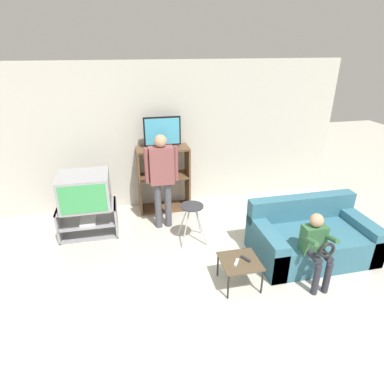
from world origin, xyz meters
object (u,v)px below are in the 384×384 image
tv_stand (88,220)px  snack_table (240,263)px  television_flat (162,133)px  person_standing_adult (162,173)px  television_main (85,191)px  couch (311,238)px  remote_control_black (246,259)px  remote_control_white (236,262)px  person_seated_child (317,245)px  media_shelf (164,179)px  folding_stool (192,212)px

tv_stand → snack_table: (1.96, -1.68, 0.08)m
television_flat → tv_stand: bearing=-154.9°
person_standing_adult → snack_table: bearing=-65.8°
tv_stand → television_main: television_main is taller
television_flat → couch: television_flat is taller
remote_control_black → remote_control_white: 0.14m
remote_control_black → couch: (1.16, 0.39, -0.11)m
snack_table → person_standing_adult: size_ratio=0.30×
person_seated_child → remote_control_black: bearing=169.3°
television_flat → remote_control_white: (0.57, -2.34, -1.07)m
television_flat → couch: (1.86, -1.90, -1.17)m
tv_stand → media_shelf: bearing=25.2°
folding_stool → person_seated_child: person_seated_child is taller
folding_stool → remote_control_black: (0.45, -1.11, -0.13)m
snack_table → person_seated_child: size_ratio=0.51×
folding_stool → remote_control_black: folding_stool is taller
media_shelf → remote_control_black: 2.41m
snack_table → remote_control_black: 0.09m
media_shelf → snack_table: size_ratio=2.45×
folding_stool → person_seated_child: bearing=-44.4°
television_main → television_flat: 1.60m
couch → remote_control_black: bearing=-161.2°
media_shelf → remote_control_black: bearing=-72.7°
remote_control_white → couch: 1.37m
folding_stool → remote_control_white: bearing=-75.0°
snack_table → person_standing_adult: bearing=114.2°
television_flat → couch: bearing=-45.6°
couch → person_standing_adult: (-1.98, 1.25, 0.69)m
remote_control_black → folding_stool: bearing=84.4°
media_shelf → television_flat: 0.84m
snack_table → person_seated_child: bearing=-9.3°
tv_stand → person_seated_child: (2.89, -1.83, 0.32)m
television_main → remote_control_white: 2.58m
television_main → media_shelf: (1.31, 0.62, -0.16)m
folding_stool → couch: 1.78m
folding_stool → snack_table: size_ratio=1.29×
media_shelf → person_seated_child: 2.91m
couch → person_seated_child: person_seated_child is taller
remote_control_black → couch: 1.23m
tv_stand → folding_stool: (1.59, -0.56, 0.26)m
television_main → snack_table: (1.95, -1.68, -0.44)m
snack_table → remote_control_white: remote_control_white is taller
tv_stand → media_shelf: size_ratio=0.76×
television_main → couch: size_ratio=0.45×
folding_stool → remote_control_black: size_ratio=4.34×
television_flat → person_seated_child: (1.56, -2.46, -0.87)m
media_shelf → remote_control_black: size_ratio=8.26×
snack_table → remote_control_white: size_ratio=3.37×
folding_stool → remote_control_white: folding_stool is taller
media_shelf → television_main: bearing=-154.7°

